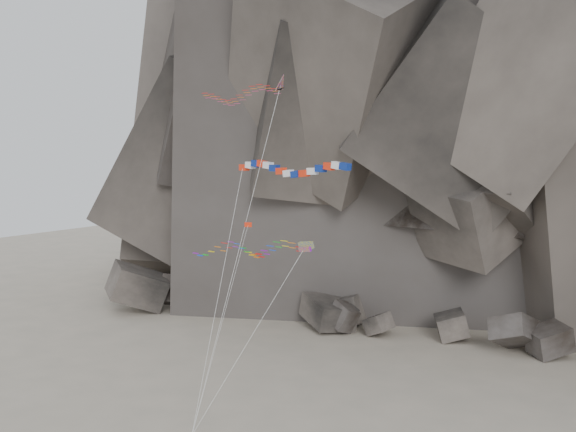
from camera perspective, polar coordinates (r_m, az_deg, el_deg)
The scene contains 6 objects.
headland at distance 123.04m, azimuth 15.38°, elevation 13.65°, with size 110.00×70.00×84.00m, color #5D534C, non-canonical shape.
boulder_field at distance 95.04m, azimuth 4.43°, elevation -7.93°, with size 86.80×18.64×8.41m.
delta_kite at distance 62.83m, azimuth -4.08°, elevation 9.55°, with size 9.04×9.76×28.41m.
banner_kite at distance 57.66m, azimuth 0.12°, elevation 3.74°, with size 12.11×8.91×21.30m.
parafoil_kite at distance 63.96m, azimuth -3.61°, elevation -2.57°, with size 14.78×9.97×14.73m.
pennant_kite at distance 57.58m, azimuth -3.92°, elevation -3.39°, with size 2.32×5.01×16.37m.
Camera 1 is at (35.34, -46.51, 24.31)m, focal length 45.00 mm.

